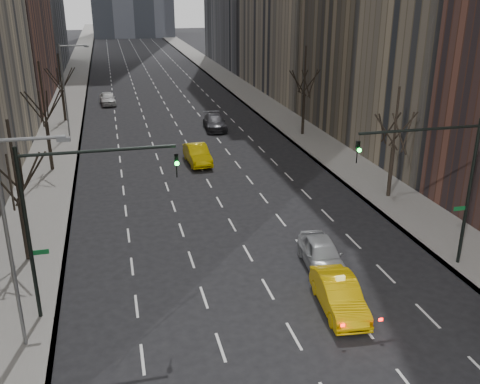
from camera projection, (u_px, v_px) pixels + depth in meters
sidewalk_left at (71, 93)px, 76.69m from camera, size 4.50×320.00×0.15m
sidewalk_right at (237, 86)px, 82.12m from camera, size 4.50×320.00×0.15m
tree_lw_b at (19, 198)px, 28.25m from camera, size 3.36×3.50×7.82m
tree_lw_c at (46, 123)px, 42.66m from camera, size 3.36×3.50×8.74m
tree_lw_d at (62, 90)px, 59.16m from camera, size 3.36×3.50×7.36m
tree_rw_b at (393, 148)px, 37.20m from camera, size 3.36×3.50×7.82m
tree_rw_c at (304, 96)px, 53.42m from camera, size 3.36×3.50×8.74m
traffic_mast_left at (66, 204)px, 22.82m from camera, size 6.69×0.39×8.00m
traffic_mast_right at (443, 172)px, 26.85m from camera, size 6.69×0.39×8.00m
streetlight_near at (15, 224)px, 20.57m from camera, size 2.83×0.22×9.00m
streetlight_far at (67, 81)px, 52.34m from camera, size 2.83×0.22×9.00m
taxi_sedan at (339, 295)px, 24.83m from camera, size 2.11×4.86×1.56m
silver_sedan_ahead at (322, 254)px, 28.58m from camera, size 2.41×4.90×1.61m
far_taxi at (197, 154)px, 45.78m from camera, size 1.94×4.93×1.60m
far_suv_grey at (215, 122)px, 56.90m from camera, size 2.40×5.36×1.53m
far_car_white at (108, 98)px, 69.05m from camera, size 2.21×4.72×1.56m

